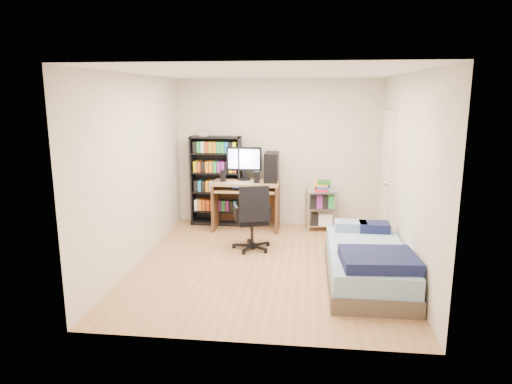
# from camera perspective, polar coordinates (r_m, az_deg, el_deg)

# --- Properties ---
(room) EXTENTS (3.58, 4.08, 2.58)m
(room) POSITION_cam_1_polar(r_m,az_deg,el_deg) (5.88, 1.46, 2.45)
(room) COLOR #A77F53
(room) RESTS_ON ground
(media_shelf) EXTENTS (0.87, 0.29, 1.60)m
(media_shelf) POSITION_cam_1_polar(r_m,az_deg,el_deg) (7.90, -5.01, 1.54)
(media_shelf) COLOR black
(media_shelf) RESTS_ON room
(computer_desk) EXTENTS (1.09, 0.63, 1.38)m
(computer_desk) POSITION_cam_1_polar(r_m,az_deg,el_deg) (7.64, -0.34, 0.85)
(computer_desk) COLOR #A68555
(computer_desk) RESTS_ON room
(office_chair) EXTENTS (0.73, 0.73, 0.98)m
(office_chair) POSITION_cam_1_polar(r_m,az_deg,el_deg) (6.66, -0.45, -4.68)
(office_chair) COLOR black
(office_chair) RESTS_ON room
(wire_cart) EXTENTS (0.55, 0.43, 0.83)m
(wire_cart) POSITION_cam_1_polar(r_m,az_deg,el_deg) (7.68, 8.25, -0.76)
(wire_cart) COLOR silver
(wire_cart) RESTS_ON room
(bed) EXTENTS (0.95, 1.89, 0.54)m
(bed) POSITION_cam_1_polar(r_m,az_deg,el_deg) (5.74, 13.79, -8.65)
(bed) COLOR brown
(bed) RESTS_ON room
(door) EXTENTS (0.12, 0.80, 2.00)m
(door) POSITION_cam_1_polar(r_m,az_deg,el_deg) (7.33, 15.98, 1.94)
(door) COLOR silver
(door) RESTS_ON room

